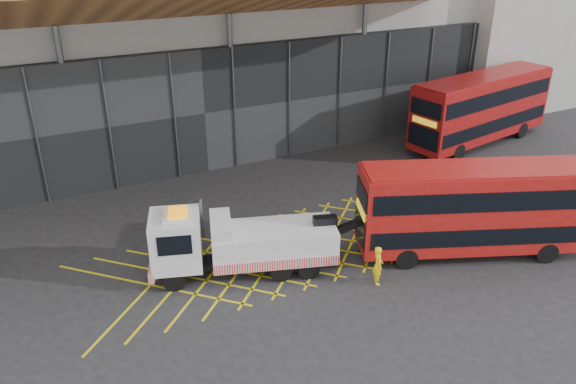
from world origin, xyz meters
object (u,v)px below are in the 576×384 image
recovery_truck (237,242)px  bus_second (482,106)px  bus_towed (477,207)px  worker (378,265)px

recovery_truck → bus_second: 24.07m
bus_towed → recovery_truck: bearing=-175.5°
bus_towed → worker: (-5.71, -0.08, -1.63)m
recovery_truck → worker: recovery_truck is taller
bus_towed → bus_second: size_ratio=0.89×
bus_second → worker: size_ratio=6.83×
bus_towed → bus_second: (11.57, 11.66, 0.29)m
bus_second → worker: bus_second is taller
bus_towed → worker: 5.94m
bus_towed → bus_second: bearing=67.6°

